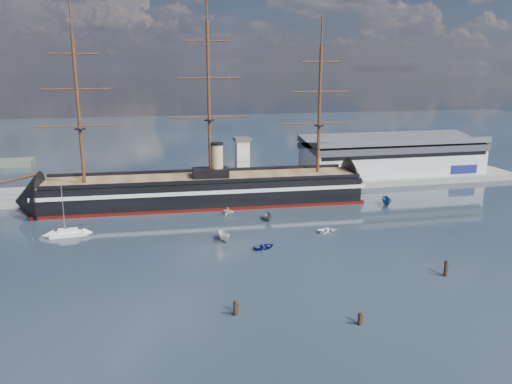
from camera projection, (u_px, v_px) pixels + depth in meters
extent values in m
plane|color=black|center=(257.00, 222.00, 125.90)|extent=(600.00, 600.00, 0.00)
cube|color=slate|center=(262.00, 187.00, 162.14)|extent=(180.00, 18.00, 2.00)
cube|color=#B7BABC|center=(392.00, 158.00, 174.82)|extent=(62.00, 20.00, 10.00)
cube|color=#3F4247|center=(393.00, 142.00, 173.47)|extent=(63.00, 21.00, 2.00)
cube|color=silver|center=(242.00, 163.00, 155.59)|extent=(4.00, 4.00, 14.00)
cube|color=#3F4247|center=(242.00, 139.00, 153.79)|extent=(5.00, 5.00, 1.00)
cube|color=black|center=(204.00, 190.00, 141.46)|extent=(88.67, 20.26, 7.00)
cube|color=silver|center=(204.00, 186.00, 141.17)|extent=(90.68, 20.60, 1.00)
cube|color=#460A05|center=(204.00, 203.00, 142.34)|extent=(90.68, 20.56, 0.90)
cone|color=black|center=(28.00, 201.00, 131.28)|extent=(14.75, 16.34, 15.68)
cone|color=black|center=(356.00, 183.00, 151.79)|extent=(11.75, 16.20, 15.68)
cube|color=brown|center=(204.00, 178.00, 140.60)|extent=(88.61, 18.98, 0.40)
cube|color=black|center=(211.00, 173.00, 140.70)|extent=(10.28, 6.48, 2.50)
cylinder|color=tan|center=(217.00, 160.00, 140.30)|extent=(3.20, 3.20, 9.00)
cylinder|color=#381E0F|center=(3.00, 182.00, 128.79)|extent=(17.77, 1.56, 4.43)
cylinder|color=#381E0F|center=(79.00, 111.00, 128.92)|extent=(0.90, 0.90, 38.00)
cylinder|color=#381E0F|center=(209.00, 102.00, 135.94)|extent=(0.90, 0.90, 42.00)
cylinder|color=#381E0F|center=(319.00, 111.00, 143.72)|extent=(0.90, 0.90, 36.00)
cube|color=white|center=(68.00, 234.00, 114.78)|extent=(8.12, 2.88, 1.06)
cube|color=white|center=(68.00, 231.00, 114.58)|extent=(4.36, 1.99, 0.85)
cylinder|color=#B2B2B7|center=(63.00, 208.00, 113.13)|extent=(0.17, 0.17, 11.71)
imported|color=silver|center=(224.00, 241.00, 111.67)|extent=(6.74, 2.89, 2.63)
imported|color=navy|center=(264.00, 249.00, 107.02)|extent=(1.98, 3.22, 1.40)
imported|color=slate|center=(268.00, 220.00, 127.03)|extent=(5.53, 2.37, 2.16)
imported|color=silver|center=(228.00, 214.00, 132.16)|extent=(6.11, 5.95, 2.18)
imported|color=white|center=(329.00, 232.00, 117.57)|extent=(1.48, 3.31, 1.51)
imported|color=navy|center=(386.00, 205.00, 140.72)|extent=(7.48, 4.54, 2.81)
cylinder|color=black|center=(235.00, 315.00, 78.14)|extent=(0.64, 0.64, 3.17)
cylinder|color=black|center=(360.00, 325.00, 75.19)|extent=(0.64, 0.64, 2.69)
cylinder|color=black|center=(445.00, 276.00, 92.85)|extent=(0.64, 0.64, 3.78)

